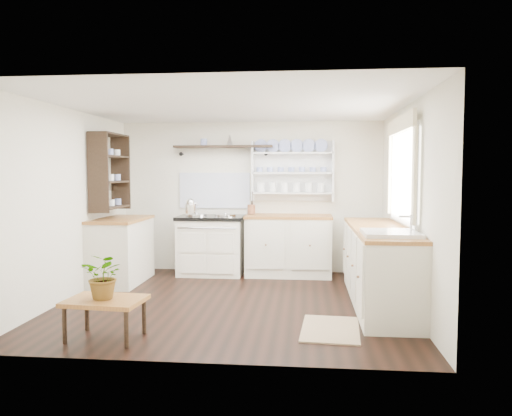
{
  "coord_description": "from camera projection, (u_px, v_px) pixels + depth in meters",
  "views": [
    {
      "loc": [
        0.84,
        -5.75,
        1.53
      ],
      "look_at": [
        0.25,
        0.25,
        1.1
      ],
      "focal_mm": 35.0,
      "sensor_mm": 36.0,
      "label": 1
    }
  ],
  "objects": [
    {
      "name": "floor",
      "position": [
        233.0,
        302.0,
        5.9
      ],
      "size": [
        4.0,
        3.8,
        0.01
      ],
      "primitive_type": "cube",
      "color": "black",
      "rests_on": "ground"
    },
    {
      "name": "wall_back",
      "position": [
        251.0,
        197.0,
        7.7
      ],
      "size": [
        4.0,
        0.02,
        2.3
      ],
      "primitive_type": "cube",
      "color": "silver",
      "rests_on": "ground"
    },
    {
      "name": "wall_right",
      "position": [
        408.0,
        206.0,
        5.62
      ],
      "size": [
        0.02,
        3.8,
        2.3
      ],
      "primitive_type": "cube",
      "color": "silver",
      "rests_on": "ground"
    },
    {
      "name": "wall_left",
      "position": [
        69.0,
        204.0,
        6.01
      ],
      "size": [
        0.02,
        3.8,
        2.3
      ],
      "primitive_type": "cube",
      "color": "silver",
      "rests_on": "ground"
    },
    {
      "name": "ceiling",
      "position": [
        232.0,
        105.0,
        5.73
      ],
      "size": [
        4.0,
        3.8,
        0.01
      ],
      "primitive_type": "cube",
      "color": "white",
      "rests_on": "wall_back"
    },
    {
      "name": "window",
      "position": [
        402.0,
        169.0,
        5.74
      ],
      "size": [
        0.08,
        1.55,
        1.22
      ],
      "color": "white",
      "rests_on": "wall_right"
    },
    {
      "name": "aga_cooker",
      "position": [
        211.0,
        245.0,
        7.48
      ],
      "size": [
        0.98,
        0.69,
        0.91
      ],
      "color": "white",
      "rests_on": "floor"
    },
    {
      "name": "back_cabinets",
      "position": [
        289.0,
        245.0,
        7.39
      ],
      "size": [
        1.27,
        0.63,
        0.9
      ],
      "color": "beige",
      "rests_on": "floor"
    },
    {
      "name": "right_cabinets",
      "position": [
        379.0,
        265.0,
        5.8
      ],
      "size": [
        0.62,
        2.43,
        0.9
      ],
      "color": "beige",
      "rests_on": "floor"
    },
    {
      "name": "belfast_sink",
      "position": [
        390.0,
        245.0,
        5.03
      ],
      "size": [
        0.55,
        0.6,
        0.45
      ],
      "color": "white",
      "rests_on": "right_cabinets"
    },
    {
      "name": "left_cabinets",
      "position": [
        121.0,
        250.0,
        6.92
      ],
      "size": [
        0.62,
        1.13,
        0.9
      ],
      "color": "beige",
      "rests_on": "floor"
    },
    {
      "name": "plate_rack",
      "position": [
        293.0,
        171.0,
        7.57
      ],
      "size": [
        1.2,
        0.22,
        0.9
      ],
      "color": "white",
      "rests_on": "wall_back"
    },
    {
      "name": "high_shelf",
      "position": [
        223.0,
        147.0,
        7.56
      ],
      "size": [
        1.5,
        0.29,
        0.16
      ],
      "color": "black",
      "rests_on": "wall_back"
    },
    {
      "name": "left_shelving",
      "position": [
        110.0,
        171.0,
        6.86
      ],
      "size": [
        0.28,
        0.8,
        1.05
      ],
      "primitive_type": "cube",
      "color": "black",
      "rests_on": "wall_left"
    },
    {
      "name": "kettle",
      "position": [
        191.0,
        206.0,
        7.34
      ],
      "size": [
        0.17,
        0.17,
        0.21
      ],
      "primitive_type": null,
      "color": "silver",
      "rests_on": "aga_cooker"
    },
    {
      "name": "utensil_crock",
      "position": [
        251.0,
        209.0,
        7.49
      ],
      "size": [
        0.12,
        0.12,
        0.14
      ],
      "primitive_type": "cylinder",
      "color": "brown",
      "rests_on": "back_cabinets"
    },
    {
      "name": "center_table",
      "position": [
        105.0,
        304.0,
        4.58
      ],
      "size": [
        0.73,
        0.54,
        0.37
      ],
      "rotation": [
        0.0,
        0.0,
        -0.08
      ],
      "color": "brown",
      "rests_on": "floor"
    },
    {
      "name": "potted_plant",
      "position": [
        105.0,
        276.0,
        4.56
      ],
      "size": [
        0.43,
        0.38,
        0.42
      ],
      "primitive_type": "imported",
      "rotation": [
        0.0,
        0.0,
        -0.15
      ],
      "color": "#3F7233",
      "rests_on": "center_table"
    },
    {
      "name": "floor_rug",
      "position": [
        330.0,
        329.0,
        4.85
      ],
      "size": [
        0.61,
        0.89,
        0.02
      ],
      "primitive_type": "cube",
      "rotation": [
        0.0,
        0.0,
        -0.07
      ],
      "color": "#987B58",
      "rests_on": "floor"
    }
  ]
}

